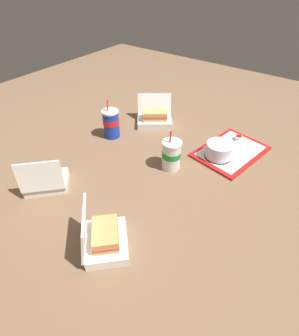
{
  "coord_description": "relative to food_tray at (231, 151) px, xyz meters",
  "views": [
    {
      "loc": [
        0.78,
        0.55,
        0.8
      ],
      "look_at": [
        0.05,
        0.01,
        0.05
      ],
      "focal_mm": 28.0,
      "sensor_mm": 36.0,
      "label": 1
    }
  ],
  "objects": [
    {
      "name": "clamshell_hotdog_front",
      "position": [
        0.72,
        -0.55,
        0.03
      ],
      "size": [
        0.23,
        0.23,
        0.18
      ],
      "color": "white",
      "rests_on": "ground_plane"
    },
    {
      "name": "ketchup_cup",
      "position": [
        -0.12,
        -0.01,
        0.02
      ],
      "size": [
        0.04,
        0.04,
        0.02
      ],
      "color": "white",
      "rests_on": "food_tray"
    },
    {
      "name": "food_tray",
      "position": [
        0.0,
        0.0,
        0.0
      ],
      "size": [
        0.41,
        0.32,
        0.01
      ],
      "color": "red",
      "rests_on": "ground_plane"
    },
    {
      "name": "napkin_stack",
      "position": [
        0.0,
        -0.06,
        0.01
      ],
      "size": [
        0.13,
        0.13,
        0.0
      ],
      "primitive_type": "cube",
      "rotation": [
        0.0,
        0.0,
        -0.44
      ],
      "color": "white",
      "rests_on": "food_tray"
    },
    {
      "name": "ground_plane",
      "position": [
        0.35,
        -0.24,
        -0.01
      ],
      "size": [
        3.2,
        3.2,
        0.0
      ],
      "primitive_type": "plane",
      "color": "brown"
    },
    {
      "name": "plastic_fork",
      "position": [
        -0.05,
        0.06,
        0.01
      ],
      "size": [
        0.09,
        0.08,
        0.0
      ],
      "primitive_type": "cube",
      "rotation": [
        0.0,
        0.0,
        -0.73
      ],
      "color": "white",
      "rests_on": "food_tray"
    },
    {
      "name": "clamshell_sandwich_right",
      "position": [
        0.79,
        -0.13,
        0.04
      ],
      "size": [
        0.23,
        0.23,
        0.18
      ],
      "color": "white",
      "rests_on": "ground_plane"
    },
    {
      "name": "soda_cup_corner",
      "position": [
        0.25,
        -0.6,
        0.08
      ],
      "size": [
        0.09,
        0.09,
        0.22
      ],
      "color": "#1938B7",
      "rests_on": "ground_plane"
    },
    {
      "name": "cake_container",
      "position": [
        0.09,
        -0.03,
        0.04
      ],
      "size": [
        0.13,
        0.13,
        0.08
      ],
      "color": "black",
      "rests_on": "food_tray"
    },
    {
      "name": "clamshell_sandwich_center",
      "position": [
        -0.0,
        -0.49,
        0.04
      ],
      "size": [
        0.26,
        0.26,
        0.16
      ],
      "color": "white",
      "rests_on": "ground_plane"
    },
    {
      "name": "soda_cup_right",
      "position": [
        0.28,
        -0.19,
        0.07
      ],
      "size": [
        0.09,
        0.09,
        0.2
      ],
      "color": "white",
      "rests_on": "ground_plane"
    }
  ]
}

